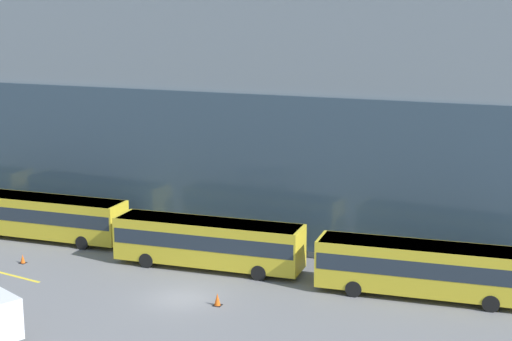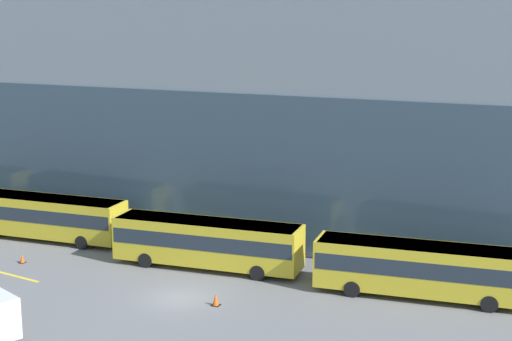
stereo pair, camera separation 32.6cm
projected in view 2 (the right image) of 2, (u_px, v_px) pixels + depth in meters
name	position (u px, v px, depth m)	size (l,w,h in m)	color
ground_plane	(180.00, 298.00, 46.99)	(440.00, 440.00, 0.00)	slate
airliner_at_gate_far	(334.00, 128.00, 81.38)	(39.00, 41.98, 15.25)	white
shuttle_bus_1	(44.00, 215.00, 58.73)	(12.95, 3.52, 3.24)	gold
shuttle_bus_2	(207.00, 240.00, 52.13)	(12.98, 3.74, 3.24)	gold
shuttle_bus_3	(422.00, 267.00, 46.78)	(13.01, 3.95, 3.24)	gold
lane_stripe_1	(202.00, 248.00, 56.85)	(8.45, 0.25, 0.01)	yellow
traffic_cone_1	(22.00, 259.00, 53.50)	(0.44, 0.44, 0.62)	black
traffic_cone_2	(216.00, 299.00, 45.76)	(0.50, 0.50, 0.74)	black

